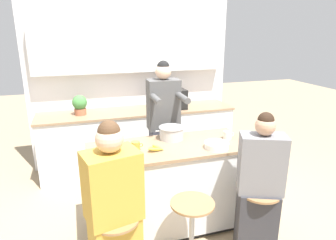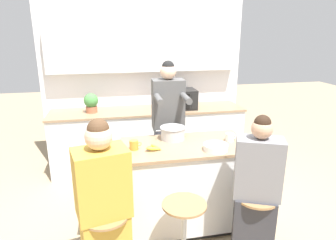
% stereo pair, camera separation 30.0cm
% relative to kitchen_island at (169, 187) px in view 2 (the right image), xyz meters
% --- Properties ---
extents(ground_plane, '(16.00, 16.00, 0.00)m').
position_rel_kitchen_island_xyz_m(ground_plane, '(0.00, 0.00, -0.48)').
color(ground_plane, tan).
extents(wall_back, '(3.08, 0.22, 2.70)m').
position_rel_kitchen_island_xyz_m(wall_back, '(0.00, 1.85, 1.07)').
color(wall_back, white).
rests_on(wall_back, ground_plane).
extents(back_counter, '(2.87, 0.64, 0.91)m').
position_rel_kitchen_island_xyz_m(back_counter, '(0.00, 1.54, -0.02)').
color(back_counter, silver).
rests_on(back_counter, ground_plane).
extents(kitchen_island, '(1.64, 0.69, 0.94)m').
position_rel_kitchen_island_xyz_m(kitchen_island, '(0.00, 0.00, 0.00)').
color(kitchen_island, black).
rests_on(kitchen_island, ground_plane).
extents(bar_stool_center, '(0.38, 0.38, 0.66)m').
position_rel_kitchen_island_xyz_m(bar_stool_center, '(0.00, -0.62, -0.11)').
color(bar_stool_center, '#997047').
rests_on(bar_stool_center, ground_plane).
extents(bar_stool_rightmost, '(0.38, 0.38, 0.66)m').
position_rel_kitchen_island_xyz_m(bar_stool_rightmost, '(0.65, -0.63, -0.11)').
color(bar_stool_rightmost, '#997047').
rests_on(bar_stool_rightmost, ground_plane).
extents(person_cooking, '(0.38, 0.55, 1.73)m').
position_rel_kitchen_island_xyz_m(person_cooking, '(0.11, 0.58, 0.39)').
color(person_cooking, '#383842').
rests_on(person_cooking, ground_plane).
extents(person_wrapped_blanket, '(0.46, 0.37, 1.45)m').
position_rel_kitchen_island_xyz_m(person_wrapped_blanket, '(-0.66, -0.63, 0.22)').
color(person_wrapped_blanket, gold).
rests_on(person_wrapped_blanket, ground_plane).
extents(person_seated_near, '(0.45, 0.38, 1.40)m').
position_rel_kitchen_island_xyz_m(person_seated_near, '(0.64, -0.63, 0.16)').
color(person_seated_near, '#333338').
rests_on(person_seated_near, ground_plane).
extents(cooking_pot, '(0.35, 0.27, 0.14)m').
position_rel_kitchen_island_xyz_m(cooking_pot, '(0.07, 0.18, 0.53)').
color(cooking_pot, '#B7BABC').
rests_on(cooking_pot, kitchen_island).
extents(fruit_bowl, '(0.19, 0.19, 0.08)m').
position_rel_kitchen_island_xyz_m(fruit_bowl, '(-0.57, 0.18, 0.50)').
color(fruit_bowl, silver).
rests_on(fruit_bowl, kitchen_island).
extents(mixing_bowl_steel, '(0.24, 0.24, 0.06)m').
position_rel_kitchen_island_xyz_m(mixing_bowl_steel, '(0.42, -0.20, 0.49)').
color(mixing_bowl_steel, white).
rests_on(mixing_bowl_steel, kitchen_island).
extents(coffee_cup_near, '(0.12, 0.09, 0.09)m').
position_rel_kitchen_island_xyz_m(coffee_cup_near, '(-0.36, -0.03, 0.51)').
color(coffee_cup_near, orange).
rests_on(coffee_cup_near, kitchen_island).
extents(coffee_cup_far, '(0.12, 0.09, 0.08)m').
position_rel_kitchen_island_xyz_m(coffee_cup_far, '(0.65, -0.00, 0.51)').
color(coffee_cup_far, white).
rests_on(coffee_cup_far, kitchen_island).
extents(banana_bunch, '(0.17, 0.13, 0.06)m').
position_rel_kitchen_island_xyz_m(banana_bunch, '(-0.18, -0.08, 0.49)').
color(banana_bunch, yellow).
rests_on(banana_bunch, kitchen_island).
extents(microwave, '(0.46, 0.35, 0.29)m').
position_rel_kitchen_island_xyz_m(microwave, '(0.48, 1.50, 0.58)').
color(microwave, black).
rests_on(microwave, back_counter).
extents(potted_plant, '(0.20, 0.20, 0.28)m').
position_rel_kitchen_island_xyz_m(potted_plant, '(-0.82, 1.54, 0.59)').
color(potted_plant, '#A86042').
rests_on(potted_plant, back_counter).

